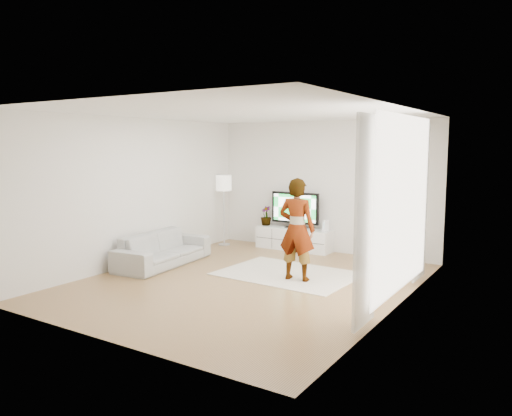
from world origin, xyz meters
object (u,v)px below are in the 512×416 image
Objects in this scene: floor_lamp at (224,186)px; media_console at (294,239)px; sofa at (163,249)px; rug at (288,274)px; television at (295,209)px; player at (297,229)px.

media_console is at bearing 13.62° from floor_lamp.
floor_lamp is (-0.16, 2.20, 1.05)m from sofa.
rug is 1.47× the size of floor_lamp.
television is at bearing 90.00° from media_console.
media_console is at bearing 115.18° from rug.
floor_lamp reaches higher than rug.
player is 2.77m from sofa.
sofa is at bearing -85.94° from floor_lamp.
player is (1.22, -2.24, -0.03)m from television.
floor_lamp reaches higher than sofa.
sofa is at bearing -119.41° from media_console.
player is at bearing -61.37° from television.
rug is at bearing -31.42° from floor_lamp.
sofa reaches higher than rug.
player is at bearing -41.68° from rug.
floor_lamp reaches higher than television.
sofa reaches higher than media_console.
television is (0.00, 0.03, 0.67)m from media_console.
rug is 1.36× the size of player.
sofa is (-1.46, -2.62, -0.60)m from television.
player reaches higher than sofa.
television reaches higher than media_console.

